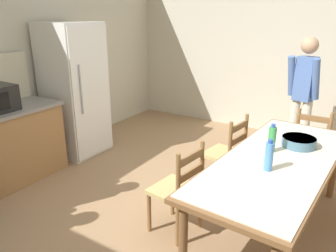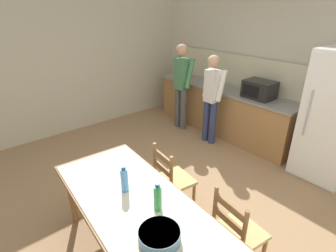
{
  "view_description": "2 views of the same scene",
  "coord_description": "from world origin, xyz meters",
  "px_view_note": "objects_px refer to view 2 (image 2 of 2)",
  "views": [
    {
      "loc": [
        -2.41,
        -1.39,
        2.0
      ],
      "look_at": [
        -0.0,
        0.11,
        1.02
      ],
      "focal_mm": 35.0,
      "sensor_mm": 36.0,
      "label": 1
    },
    {
      "loc": [
        1.9,
        -1.78,
        2.38
      ],
      "look_at": [
        -0.33,
        0.08,
        1.04
      ],
      "focal_mm": 28.0,
      "sensor_mm": 36.0,
      "label": 2
    }
  ],
  "objects_px": {
    "dining_table": "(141,214)",
    "chair_side_far_right": "(237,232)",
    "serving_bowl": "(159,235)",
    "refrigerator": "(334,118)",
    "chair_side_far_left": "(172,180)",
    "person_at_sink": "(181,83)",
    "microwave": "(259,89)",
    "bottle_near_centre": "(124,180)",
    "bottle_off_centre": "(158,198)",
    "person_at_counter": "(212,96)"
  },
  "relations": [
    {
      "from": "dining_table",
      "to": "chair_side_far_right",
      "type": "distance_m",
      "value": 0.92
    },
    {
      "from": "serving_bowl",
      "to": "chair_side_far_right",
      "type": "relative_size",
      "value": 0.35
    },
    {
      "from": "refrigerator",
      "to": "chair_side_far_left",
      "type": "distance_m",
      "value": 2.46
    },
    {
      "from": "person_at_sink",
      "to": "microwave",
      "type": "bearing_deg",
      "value": -70.85
    },
    {
      "from": "bottle_near_centre",
      "to": "chair_side_far_right",
      "type": "relative_size",
      "value": 0.3
    },
    {
      "from": "chair_side_far_right",
      "to": "chair_side_far_left",
      "type": "height_order",
      "value": "same"
    },
    {
      "from": "person_at_sink",
      "to": "chair_side_far_left",
      "type": "bearing_deg",
      "value": -134.81
    },
    {
      "from": "bottle_near_centre",
      "to": "person_at_sink",
      "type": "height_order",
      "value": "person_at_sink"
    },
    {
      "from": "bottle_off_centre",
      "to": "refrigerator",
      "type": "bearing_deg",
      "value": 84.12
    },
    {
      "from": "serving_bowl",
      "to": "chair_side_far_left",
      "type": "bearing_deg",
      "value": 134.78
    },
    {
      "from": "serving_bowl",
      "to": "person_at_sink",
      "type": "bearing_deg",
      "value": 135.05
    },
    {
      "from": "refrigerator",
      "to": "serving_bowl",
      "type": "xyz_separation_m",
      "value": [
        -0.03,
        -3.1,
        -0.12
      ]
    },
    {
      "from": "person_at_counter",
      "to": "bottle_near_centre",
      "type": "bearing_deg",
      "value": -155.56
    },
    {
      "from": "refrigerator",
      "to": "chair_side_far_right",
      "type": "distance_m",
      "value": 2.37
    },
    {
      "from": "microwave",
      "to": "bottle_near_centre",
      "type": "bearing_deg",
      "value": -80.18
    },
    {
      "from": "bottle_near_centre",
      "to": "chair_side_far_left",
      "type": "height_order",
      "value": "bottle_near_centre"
    },
    {
      "from": "chair_side_far_right",
      "to": "person_at_counter",
      "type": "relative_size",
      "value": 0.56
    },
    {
      "from": "serving_bowl",
      "to": "person_at_counter",
      "type": "relative_size",
      "value": 0.2
    },
    {
      "from": "dining_table",
      "to": "bottle_near_centre",
      "type": "xyz_separation_m",
      "value": [
        -0.28,
        0.02,
        0.2
      ]
    },
    {
      "from": "chair_side_far_left",
      "to": "person_at_sink",
      "type": "relative_size",
      "value": 0.53
    },
    {
      "from": "dining_table",
      "to": "bottle_off_centre",
      "type": "bearing_deg",
      "value": 40.72
    },
    {
      "from": "bottle_near_centre",
      "to": "person_at_counter",
      "type": "height_order",
      "value": "person_at_counter"
    },
    {
      "from": "refrigerator",
      "to": "microwave",
      "type": "bearing_deg",
      "value": 179.11
    },
    {
      "from": "chair_side_far_left",
      "to": "person_at_counter",
      "type": "xyz_separation_m",
      "value": [
        -0.95,
        1.74,
        0.48
      ]
    },
    {
      "from": "serving_bowl",
      "to": "chair_side_far_right",
      "type": "xyz_separation_m",
      "value": [
        0.16,
        0.79,
        -0.38
      ]
    },
    {
      "from": "bottle_off_centre",
      "to": "microwave",
      "type": "bearing_deg",
      "value": 107.47
    },
    {
      "from": "microwave",
      "to": "refrigerator",
      "type": "bearing_deg",
      "value": -0.89
    },
    {
      "from": "refrigerator",
      "to": "bottle_off_centre",
      "type": "relative_size",
      "value": 6.98
    },
    {
      "from": "refrigerator",
      "to": "person_at_sink",
      "type": "relative_size",
      "value": 1.09
    },
    {
      "from": "bottle_near_centre",
      "to": "chair_side_far_left",
      "type": "bearing_deg",
      "value": 103.53
    },
    {
      "from": "bottle_off_centre",
      "to": "bottle_near_centre",
      "type": "bearing_deg",
      "value": -168.04
    },
    {
      "from": "chair_side_far_right",
      "to": "microwave",
      "type": "bearing_deg",
      "value": -52.15
    },
    {
      "from": "microwave",
      "to": "dining_table",
      "type": "xyz_separation_m",
      "value": [
        0.8,
        -3.03,
        -0.38
      ]
    },
    {
      "from": "bottle_near_centre",
      "to": "chair_side_far_right",
      "type": "distance_m",
      "value": 1.17
    },
    {
      "from": "serving_bowl",
      "to": "refrigerator",
      "type": "bearing_deg",
      "value": 89.44
    },
    {
      "from": "chair_side_far_right",
      "to": "person_at_sink",
      "type": "xyz_separation_m",
      "value": [
        -2.79,
        1.83,
        0.53
      ]
    },
    {
      "from": "chair_side_far_right",
      "to": "chair_side_far_left",
      "type": "bearing_deg",
      "value": 4.07
    },
    {
      "from": "microwave",
      "to": "chair_side_far_left",
      "type": "xyz_separation_m",
      "value": [
        0.34,
        -2.26,
        -0.63
      ]
    },
    {
      "from": "chair_side_far_right",
      "to": "person_at_counter",
      "type": "height_order",
      "value": "person_at_counter"
    },
    {
      "from": "bottle_off_centre",
      "to": "person_at_counter",
      "type": "height_order",
      "value": "person_at_counter"
    },
    {
      "from": "microwave",
      "to": "bottle_off_centre",
      "type": "relative_size",
      "value": 1.85
    },
    {
      "from": "microwave",
      "to": "dining_table",
      "type": "distance_m",
      "value": 3.15
    },
    {
      "from": "dining_table",
      "to": "serving_bowl",
      "type": "xyz_separation_m",
      "value": [
        0.39,
        -0.09,
        0.13
      ]
    },
    {
      "from": "chair_side_far_left",
      "to": "chair_side_far_right",
      "type": "bearing_deg",
      "value": -176.79
    },
    {
      "from": "bottle_near_centre",
      "to": "person_at_counter",
      "type": "distance_m",
      "value": 2.74
    },
    {
      "from": "serving_bowl",
      "to": "person_at_counter",
      "type": "bearing_deg",
      "value": 124.71
    },
    {
      "from": "refrigerator",
      "to": "serving_bowl",
      "type": "bearing_deg",
      "value": -90.56
    },
    {
      "from": "microwave",
      "to": "chair_side_far_right",
      "type": "height_order",
      "value": "microwave"
    },
    {
      "from": "microwave",
      "to": "person_at_counter",
      "type": "xyz_separation_m",
      "value": [
        -0.61,
        -0.52,
        -0.16
      ]
    },
    {
      "from": "bottle_off_centre",
      "to": "dining_table",
      "type": "bearing_deg",
      "value": -139.28
    }
  ]
}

